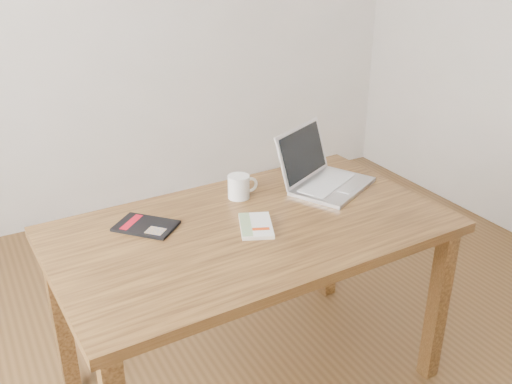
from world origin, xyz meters
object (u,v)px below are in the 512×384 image
black_guidebook (146,226)px  laptop (322,174)px  white_guidebook (256,226)px  desk (252,246)px  coffee_mug (239,186)px

black_guidebook → laptop: (0.79, 0.01, 0.05)m
white_guidebook → laptop: laptop is taller
desk → laptop: size_ratio=3.33×
laptop → coffee_mug: laptop is taller
desk → white_guidebook: 0.10m
desk → coffee_mug: coffee_mug is taller
coffee_mug → white_guidebook: bearing=-98.8°
white_guidebook → black_guidebook: (-0.36, 0.20, -0.00)m
laptop → coffee_mug: 0.37m
desk → laptop: laptop is taller
laptop → desk: bearing=175.3°
desk → black_guidebook: bearing=151.7°
coffee_mug → black_guidebook: bearing=-165.7°
coffee_mug → desk: bearing=-100.8°
white_guidebook → black_guidebook: 0.41m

